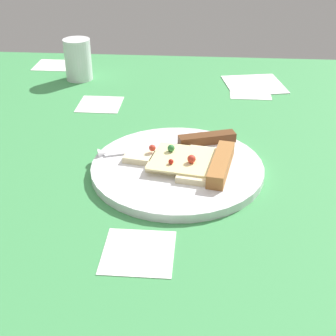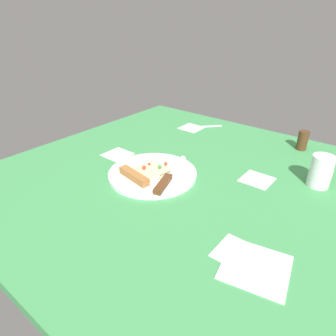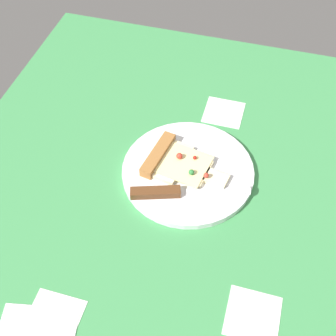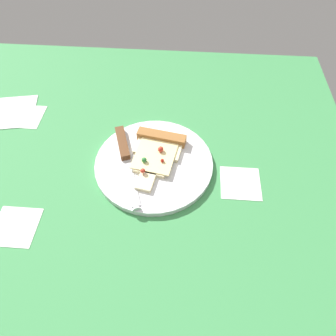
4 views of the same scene
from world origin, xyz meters
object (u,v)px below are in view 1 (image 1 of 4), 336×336
Objects in this scene: plate at (177,168)px; knife at (182,142)px; napkin at (254,84)px; pizza_slice at (193,162)px; drinking_glass at (78,59)px.

plate is 6.81cm from knife.
plate is at bearing 69.51° from napkin.
pizza_slice is at bearing 170.03° from plate.
napkin is (-15.44, -41.31, -0.50)cm from plate.
plate is at bearing 90.10° from pizza_slice.
plate is 2.99cm from pizza_slice.
drinking_glass is at bearing -58.14° from plate.
drinking_glass is 41.88cm from napkin.
napkin is (-15.12, -34.63, -1.80)cm from knife.
pizza_slice is at bearing 178.79° from knife.
pizza_slice reaches higher than napkin.
knife is at bearing 66.41° from napkin.
plate is at bearing 121.86° from drinking_glass.
drinking_glass is at bearing -1.11° from napkin.
knife is 2.45× the size of drinking_glass.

